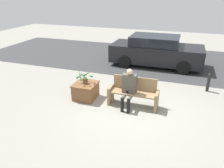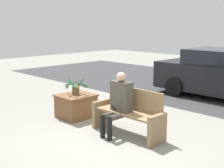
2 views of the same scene
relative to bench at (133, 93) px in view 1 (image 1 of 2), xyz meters
The scene contains 8 objects.
ground_plane 0.56m from the bench, 90.40° to the right, with size 30.00×30.00×0.00m, color gray.
road_surface 5.41m from the bench, 90.02° to the left, with size 20.00×6.00×0.01m, color #38383A.
bench is the anchor object (origin of this frame).
person_seated 0.35m from the bench, 124.95° to the right, with size 0.45×0.60×1.31m.
planter_box 1.72m from the bench, behind, with size 0.77×0.84×0.57m.
potted_plant 1.76m from the bench, behind, with size 0.54×0.56×0.51m.
parked_car 4.46m from the bench, 89.31° to the left, with size 4.47×1.98×1.49m.
bollard_post 3.12m from the bench, 39.22° to the left, with size 0.13×0.13×0.72m.
Camera 1 is at (1.43, -6.01, 3.59)m, focal length 35.00 mm.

